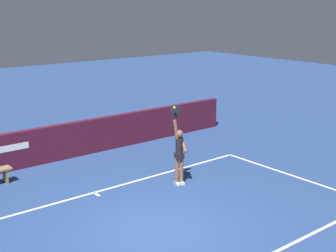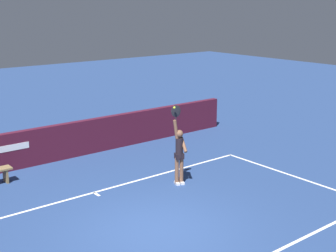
{
  "view_description": "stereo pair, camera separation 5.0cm",
  "coord_description": "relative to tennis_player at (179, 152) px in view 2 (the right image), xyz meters",
  "views": [
    {
      "loc": [
        -5.92,
        -7.76,
        4.99
      ],
      "look_at": [
        2.08,
        2.2,
        1.68
      ],
      "focal_mm": 50.33,
      "sensor_mm": 36.0,
      "label": 1
    },
    {
      "loc": [
        -5.88,
        -7.8,
        4.99
      ],
      "look_at": [
        2.08,
        2.2,
        1.68
      ],
      "focal_mm": 50.33,
      "sensor_mm": 36.0,
      "label": 2
    }
  ],
  "objects": [
    {
      "name": "tennis_ball",
      "position": [
        -0.22,
        -0.05,
        1.32
      ],
      "size": [
        0.07,
        0.07,
        0.07
      ],
      "color": "#CDDE30"
    },
    {
      "name": "ground_plane",
      "position": [
        -2.24,
        -1.9,
        -0.95
      ],
      "size": [
        60.0,
        60.0,
        0.0
      ],
      "primitive_type": "plane",
      "color": "navy"
    },
    {
      "name": "court_lines",
      "position": [
        -2.24,
        -1.6,
        -0.95
      ],
      "size": [
        10.73,
        5.23,
        0.0
      ],
      "color": "white",
      "rests_on": "ground"
    },
    {
      "name": "back_wall",
      "position": [
        -2.24,
        4.13,
        -0.36
      ],
      "size": [
        15.3,
        0.23,
        1.19
      ],
      "color": "#461326",
      "rests_on": "ground"
    },
    {
      "name": "tennis_player",
      "position": [
        0.0,
        0.0,
        0.0
      ],
      "size": [
        0.44,
        0.43,
        2.32
      ],
      "color": "brown",
      "rests_on": "ground"
    }
  ]
}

